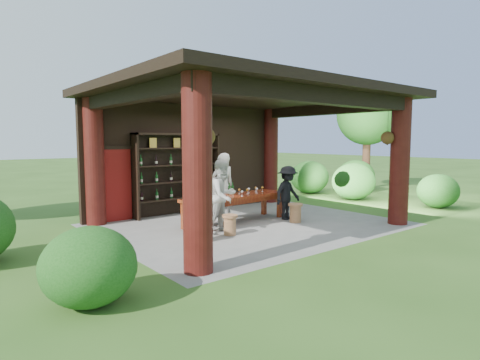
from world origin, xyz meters
TOP-DOWN VIEW (x-y plane):
  - ground at (0.00, 0.00)m, footprint 90.00×90.00m
  - pavilion at (-0.01, 0.43)m, footprint 7.50×6.00m
  - wine_shelf at (-0.72, 2.45)m, footprint 2.76×0.42m
  - tasting_table at (-0.15, 0.41)m, footprint 3.24×1.09m
  - stool_near_left at (-1.13, -0.63)m, footprint 0.37×0.37m
  - stool_near_right at (1.15, -0.57)m, footprint 0.39×0.39m
  - stool_far_left at (-2.07, -0.74)m, footprint 0.41×0.41m
  - host at (-0.12, 1.03)m, footprint 0.72×0.51m
  - guest_woman at (-1.07, -0.29)m, footprint 1.00×0.86m
  - guest_man at (1.27, -0.15)m, footprint 1.04×0.69m
  - table_bottles at (-0.17, 0.71)m, footprint 0.48×0.15m
  - table_glasses at (0.24, 0.42)m, footprint 1.91×0.48m
  - napkin_basket at (-0.76, 0.30)m, footprint 0.27×0.20m
  - shrubs at (3.18, 0.97)m, footprint 15.90×7.36m
  - trees at (4.01, 1.38)m, footprint 20.90×12.09m

SIDE VIEW (x-z plane):
  - ground at x=0.00m, z-range 0.00..0.00m
  - stool_near_left at x=-1.13m, z-range 0.01..0.50m
  - stool_near_right at x=1.15m, z-range 0.02..0.53m
  - stool_far_left at x=-2.07m, z-range 0.02..0.56m
  - shrubs at x=3.18m, z-range -0.13..1.23m
  - tasting_table at x=-0.15m, z-range 0.26..1.01m
  - guest_man at x=1.27m, z-range 0.00..1.51m
  - napkin_basket at x=-0.76m, z-range 0.75..0.89m
  - table_glasses at x=0.24m, z-range 0.75..0.90m
  - guest_woman at x=-1.07m, z-range 0.00..1.76m
  - table_bottles at x=-0.17m, z-range 0.75..1.06m
  - host at x=-0.12m, z-range 0.00..1.87m
  - wine_shelf at x=-0.72m, z-range 0.00..2.43m
  - pavilion at x=-0.01m, z-range 0.33..3.93m
  - trees at x=4.01m, z-range 0.97..5.77m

